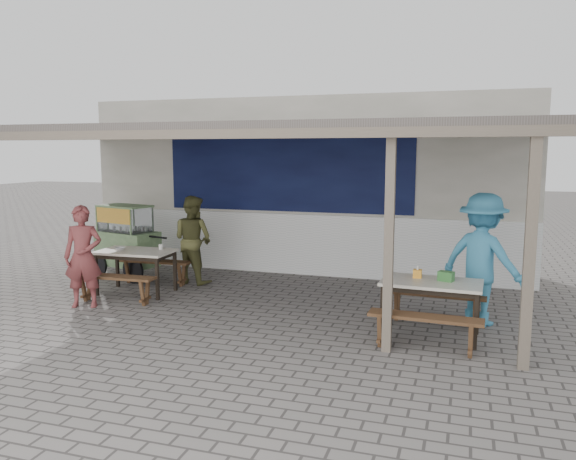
% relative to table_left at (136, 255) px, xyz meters
% --- Properties ---
extents(ground, '(60.00, 60.00, 0.00)m').
position_rel_table_left_xyz_m(ground, '(2.16, -0.64, -0.67)').
color(ground, '#68625E').
rests_on(ground, ground).
extents(back_wall, '(9.00, 1.28, 3.50)m').
position_rel_table_left_xyz_m(back_wall, '(2.16, 2.94, 1.05)').
color(back_wall, silver).
rests_on(back_wall, ground).
extents(warung_roof, '(9.00, 4.21, 2.81)m').
position_rel_table_left_xyz_m(warung_roof, '(2.18, 0.26, 2.04)').
color(warung_roof, '#58504B').
rests_on(warung_roof, ground).
extents(table_left, '(1.30, 0.83, 0.75)m').
position_rel_table_left_xyz_m(table_left, '(0.00, 0.00, 0.00)').
color(table_left, silver).
rests_on(table_left, ground).
extents(bench_left_street, '(1.37, 0.35, 0.45)m').
position_rel_table_left_xyz_m(bench_left_street, '(0.03, -0.67, -0.34)').
color(bench_left_street, brown).
rests_on(bench_left_street, ground).
extents(bench_left_wall, '(1.37, 0.35, 0.45)m').
position_rel_table_left_xyz_m(bench_left_wall, '(-0.03, 0.67, -0.34)').
color(bench_left_wall, brown).
rests_on(bench_left_wall, ground).
extents(table_right, '(1.31, 0.80, 0.75)m').
position_rel_table_left_xyz_m(table_right, '(4.99, -0.82, -0.00)').
color(table_right, silver).
rests_on(table_right, ground).
extents(bench_right_street, '(1.39, 0.35, 0.45)m').
position_rel_table_left_xyz_m(bench_right_street, '(4.96, -1.41, -0.34)').
color(bench_right_street, brown).
rests_on(bench_right_street, ground).
extents(bench_right_wall, '(1.39, 0.35, 0.45)m').
position_rel_table_left_xyz_m(bench_right_wall, '(5.02, -0.22, -0.34)').
color(bench_right_wall, brown).
rests_on(bench_right_wall, ground).
extents(vendor_cart, '(1.81, 0.98, 1.41)m').
position_rel_table_left_xyz_m(vendor_cart, '(-0.88, 1.05, 0.09)').
color(vendor_cart, '#7C9B67').
rests_on(vendor_cart, ground).
extents(patron_street_side, '(0.69, 0.57, 1.61)m').
position_rel_table_left_xyz_m(patron_street_side, '(-0.30, -0.98, 0.13)').
color(patron_street_side, brown).
rests_on(patron_street_side, ground).
extents(patron_wall_side, '(0.92, 0.80, 1.63)m').
position_rel_table_left_xyz_m(patron_wall_side, '(0.57, 1.01, 0.14)').
color(patron_wall_side, '#4F4F29').
rests_on(patron_wall_side, ground).
extents(patron_right_table, '(1.39, 1.17, 1.87)m').
position_rel_table_left_xyz_m(patron_right_table, '(5.62, -0.04, 0.26)').
color(patron_right_table, teal).
rests_on(patron_right_table, ground).
extents(tissue_box, '(0.11, 0.11, 0.11)m').
position_rel_table_left_xyz_m(tissue_box, '(4.79, -0.67, 0.13)').
color(tissue_box, '#FAA129').
rests_on(tissue_box, table_right).
extents(donation_box, '(0.22, 0.18, 0.13)m').
position_rel_table_left_xyz_m(donation_box, '(5.16, -0.75, 0.14)').
color(donation_box, '#347433').
rests_on(donation_box, table_right).
extents(condiment_jar, '(0.08, 0.08, 0.09)m').
position_rel_table_left_xyz_m(condiment_jar, '(0.36, 0.24, 0.12)').
color(condiment_jar, silver).
rests_on(condiment_jar, table_left).
extents(condiment_bowl, '(0.19, 0.19, 0.04)m').
position_rel_table_left_xyz_m(condiment_bowl, '(-0.29, -0.03, 0.10)').
color(condiment_bowl, silver).
rests_on(condiment_bowl, table_left).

